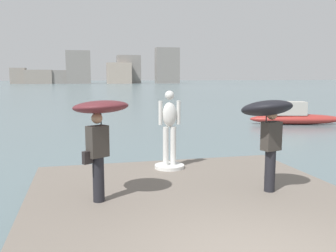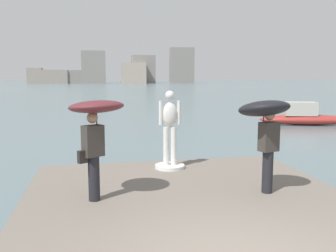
{
  "view_description": "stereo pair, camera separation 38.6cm",
  "coord_description": "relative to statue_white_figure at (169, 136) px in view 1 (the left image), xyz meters",
  "views": [
    {
      "loc": [
        -2.16,
        -3.99,
        2.81
      ],
      "look_at": [
        0.0,
        4.99,
        1.55
      ],
      "focal_mm": 39.23,
      "sensor_mm": 36.0,
      "label": 1
    },
    {
      "loc": [
        -1.78,
        -4.08,
        2.81
      ],
      "look_at": [
        0.0,
        4.99,
        1.55
      ],
      "focal_mm": 39.23,
      "sensor_mm": 36.0,
      "label": 2
    }
  ],
  "objects": [
    {
      "name": "ground_plane",
      "position": [
        -0.09,
        34.81,
        -1.27
      ],
      "size": [
        400.0,
        400.0,
        0.0
      ],
      "primitive_type": "plane",
      "color": "slate"
    },
    {
      "name": "pier",
      "position": [
        -0.09,
        -3.65,
        -1.07
      ],
      "size": [
        6.59,
        9.08,
        0.4
      ],
      "primitive_type": "cube",
      "color": "#70665B",
      "rests_on": "ground"
    },
    {
      "name": "statue_white_figure",
      "position": [
        0.0,
        0.0,
        0.0
      ],
      "size": [
        0.78,
        0.78,
        2.04
      ],
      "color": "silver",
      "rests_on": "pier"
    },
    {
      "name": "onlooker_left",
      "position": [
        -1.89,
        -2.14,
        0.7
      ],
      "size": [
        1.47,
        1.47,
        1.99
      ],
      "color": "black",
      "rests_on": "pier"
    },
    {
      "name": "onlooker_right",
      "position": [
        1.49,
        -2.4,
        0.69
      ],
      "size": [
        1.28,
        1.3,
        2.0
      ],
      "color": "black",
      "rests_on": "pier"
    },
    {
      "name": "boat_far",
      "position": [
        10.02,
        9.94,
        -0.82
      ],
      "size": [
        5.55,
        2.63,
        1.33
      ],
      "color": "#9E2D28",
      "rests_on": "ground"
    },
    {
      "name": "distant_skyline",
      "position": [
        7.23,
        135.06,
        3.8
      ],
      "size": [
        62.83,
        10.88,
        13.74
      ],
      "color": "gray",
      "rests_on": "ground"
    }
  ]
}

